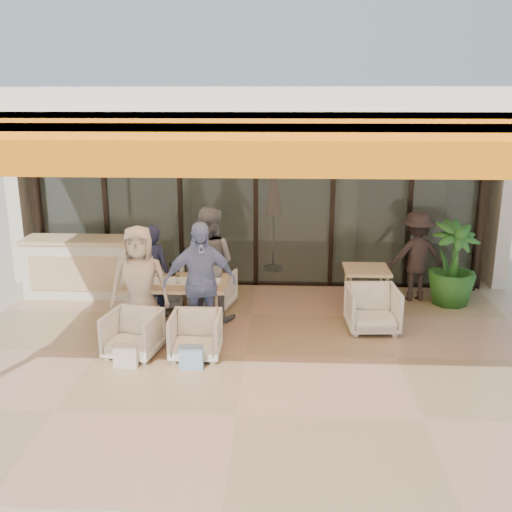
{
  "coord_description": "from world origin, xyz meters",
  "views": [
    {
      "loc": [
        0.47,
        -6.96,
        3.33
      ],
      "look_at": [
        0.1,
        0.9,
        1.15
      ],
      "focal_mm": 40.0,
      "sensor_mm": 36.0,
      "label": 1
    }
  ],
  "objects": [
    {
      "name": "side_chair",
      "position": [
        1.81,
        0.97,
        0.37
      ],
      "size": [
        0.76,
        0.72,
        0.75
      ],
      "primitive_type": "imported",
      "rotation": [
        0.0,
        0.0,
        0.06
      ],
      "color": "white",
      "rests_on": "ground"
    },
    {
      "name": "chair_far_left",
      "position": [
        -1.5,
        1.87,
        0.36
      ],
      "size": [
        0.77,
        0.73,
        0.72
      ],
      "primitive_type": "imported",
      "rotation": [
        0.0,
        0.0,
        3.24
      ],
      "color": "white",
      "rests_on": "ground"
    },
    {
      "name": "host_counter",
      "position": [
        -3.01,
        2.3,
        0.53
      ],
      "size": [
        1.85,
        0.65,
        1.04
      ],
      "color": "silver",
      "rests_on": "ground"
    },
    {
      "name": "chair_far_right",
      "position": [
        -0.66,
        1.87,
        0.34
      ],
      "size": [
        0.78,
        0.75,
        0.68
      ],
      "primitive_type": "imported",
      "rotation": [
        0.0,
        0.0,
        2.91
      ],
      "color": "white",
      "rests_on": "ground"
    },
    {
      "name": "standing_woman",
      "position": [
        2.72,
        2.34,
        0.77
      ],
      "size": [
        1.08,
        0.73,
        1.55
      ],
      "primitive_type": "imported",
      "rotation": [
        0.0,
        0.0,
        3.31
      ],
      "color": "black",
      "rests_on": "ground"
    },
    {
      "name": "glass_storefront",
      "position": [
        0.0,
        3.0,
        1.6
      ],
      "size": [
        8.08,
        0.1,
        3.2
      ],
      "color": "#9EADA3",
      "rests_on": "ground"
    },
    {
      "name": "diner_periwinkle",
      "position": [
        -0.66,
        0.47,
        0.87
      ],
      "size": [
        1.09,
        0.67,
        1.74
      ],
      "primitive_type": "imported",
      "rotation": [
        0.0,
        0.0,
        0.25
      ],
      "color": "#7591C4",
      "rests_on": "ground"
    },
    {
      "name": "potted_palm",
      "position": [
        3.27,
        2.14,
        0.71
      ],
      "size": [
        1.01,
        1.01,
        1.42
      ],
      "primitive_type": "imported",
      "rotation": [
        0.0,
        0.0,
        0.32
      ],
      "color": "#1E5919",
      "rests_on": "ground"
    },
    {
      "name": "terrace_structure",
      "position": [
        0.0,
        -0.26,
        3.25
      ],
      "size": [
        8.0,
        6.0,
        3.4
      ],
      "color": "silver",
      "rests_on": "ground"
    },
    {
      "name": "tote_bag_cream",
      "position": [
        -1.5,
        -0.43,
        0.17
      ],
      "size": [
        0.3,
        0.1,
        0.34
      ],
      "primitive_type": "cube",
      "color": "silver",
      "rests_on": "ground"
    },
    {
      "name": "chair_near_left",
      "position": [
        -1.5,
        -0.03,
        0.34
      ],
      "size": [
        0.77,
        0.74,
        0.68
      ],
      "primitive_type": "imported",
      "rotation": [
        0.0,
        0.0,
        -0.2
      ],
      "color": "white",
      "rests_on": "ground"
    },
    {
      "name": "terrace_floor",
      "position": [
        0.0,
        0.0,
        0.01
      ],
      "size": [
        8.0,
        6.0,
        0.01
      ],
      "primitive_type": "cube",
      "color": "tan",
      "rests_on": "ground"
    },
    {
      "name": "diner_grey",
      "position": [
        -0.66,
        1.37,
        0.89
      ],
      "size": [
        1.0,
        0.87,
        1.77
      ],
      "primitive_type": "imported",
      "rotation": [
        0.0,
        0.0,
        2.89
      ],
      "color": "slate",
      "rests_on": "ground"
    },
    {
      "name": "dining_table",
      "position": [
        -1.08,
        0.93,
        0.69
      ],
      "size": [
        1.5,
        0.9,
        0.93
      ],
      "color": "#DAC385",
      "rests_on": "ground"
    },
    {
      "name": "side_table",
      "position": [
        1.81,
        1.72,
        0.64
      ],
      "size": [
        0.7,
        0.7,
        0.74
      ],
      "color": "#DAC385",
      "rests_on": "ground"
    },
    {
      "name": "tote_bag_blue",
      "position": [
        -0.66,
        -0.43,
        0.17
      ],
      "size": [
        0.3,
        0.1,
        0.34
      ],
      "primitive_type": "cube",
      "color": "#99BFD8",
      "rests_on": "ground"
    },
    {
      "name": "diner_cream",
      "position": [
        -1.5,
        0.47,
        0.84
      ],
      "size": [
        0.86,
        0.6,
        1.67
      ],
      "primitive_type": "imported",
      "rotation": [
        0.0,
        0.0,
        0.09
      ],
      "color": "beige",
      "rests_on": "ground"
    },
    {
      "name": "interior_block",
      "position": [
        0.01,
        5.31,
        2.23
      ],
      "size": [
        9.05,
        3.62,
        3.52
      ],
      "color": "silver",
      "rests_on": "ground"
    },
    {
      "name": "diner_navy",
      "position": [
        -1.5,
        1.37,
        0.74
      ],
      "size": [
        0.63,
        0.53,
        1.49
      ],
      "primitive_type": "imported",
      "rotation": [
        0.0,
        0.0,
        2.77
      ],
      "color": "#181D36",
      "rests_on": "ground"
    },
    {
      "name": "chair_near_right",
      "position": [
        -0.66,
        -0.03,
        0.34
      ],
      "size": [
        0.65,
        0.61,
        0.67
      ],
      "primitive_type": "imported",
      "rotation": [
        0.0,
        0.0,
        -0.0
      ],
      "color": "white",
      "rests_on": "ground"
    },
    {
      "name": "ground",
      "position": [
        0.0,
        0.0,
        0.0
      ],
      "size": [
        70.0,
        70.0,
        0.0
      ],
      "primitive_type": "plane",
      "color": "#C6B293",
      "rests_on": "ground"
    }
  ]
}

